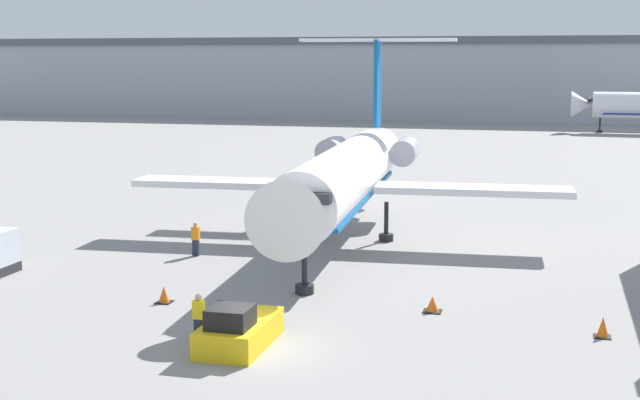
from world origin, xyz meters
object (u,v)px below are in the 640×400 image
pushback_tug (239,330)px  traffic_cone_mid (603,328)px  airplane_main (347,173)px  traffic_cone_right (432,304)px  traffic_cone_left (164,295)px  worker_near_tug (199,317)px  worker_by_wing (196,238)px

pushback_tug → traffic_cone_mid: size_ratio=5.39×
airplane_main → pushback_tug: size_ratio=6.96×
traffic_cone_right → traffic_cone_mid: size_ratio=0.96×
traffic_cone_left → traffic_cone_mid: bearing=-0.8°
traffic_cone_left → traffic_cone_right: size_ratio=0.96×
traffic_cone_left → traffic_cone_mid: (17.07, -0.24, 0.03)m
worker_near_tug → worker_by_wing: size_ratio=1.00×
traffic_cone_right → traffic_cone_left: bearing=-172.4°
airplane_main → traffic_cone_right: airplane_main is taller
airplane_main → worker_near_tug: 18.18m
airplane_main → traffic_cone_right: (6.27, -12.14, -3.52)m
worker_by_wing → traffic_cone_left: (2.09, -8.43, -0.58)m
worker_near_tug → worker_by_wing: bearing=112.9°
pushback_tug → traffic_cone_mid: pushback_tug is taller
pushback_tug → traffic_cone_right: (5.92, 5.93, -0.29)m
airplane_main → worker_near_tug: size_ratio=16.31×
worker_near_tug → airplane_main: bearing=86.2°
worker_by_wing → traffic_cone_mid: size_ratio=2.31×
traffic_cone_mid → pushback_tug: bearing=-160.9°
worker_by_wing → airplane_main: bearing=38.0°
pushback_tug → worker_near_tug: bearing=174.2°
pushback_tug → worker_by_wing: size_ratio=2.34×
traffic_cone_left → traffic_cone_mid: size_ratio=0.92×
worker_near_tug → traffic_cone_left: size_ratio=2.51×
pushback_tug → traffic_cone_left: (-4.84, 4.48, -0.26)m
worker_near_tug → traffic_cone_left: bearing=127.4°
worker_near_tug → traffic_cone_mid: bearing=16.5°
worker_near_tug → pushback_tug: bearing=-5.8°
traffic_cone_left → traffic_cone_right: 10.86m
airplane_main → pushback_tug: (0.34, -18.06, -3.23)m
airplane_main → worker_near_tug: (-1.19, -17.91, -2.91)m
airplane_main → traffic_cone_left: bearing=-108.3°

